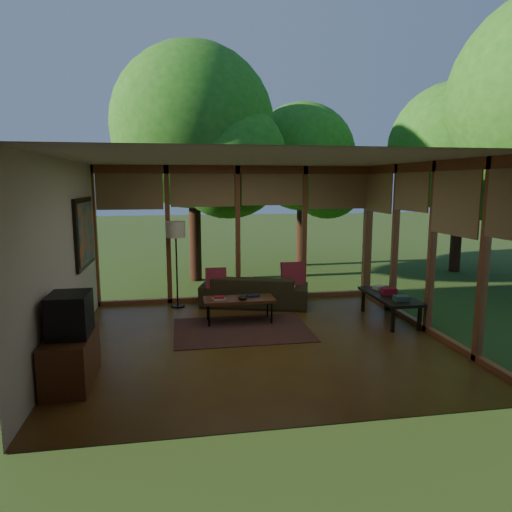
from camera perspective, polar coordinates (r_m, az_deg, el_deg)
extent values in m
plane|color=brown|center=(7.04, 0.46, -10.54)|extent=(5.50, 5.50, 0.00)
plane|color=silver|center=(6.63, 0.50, 12.00)|extent=(5.50, 5.50, 0.00)
cube|color=silver|center=(6.79, -23.03, -0.23)|extent=(0.04, 5.00, 2.70)
cube|color=silver|center=(4.31, 6.37, -4.63)|extent=(5.50, 0.04, 2.70)
cube|color=brown|center=(9.15, -2.28, 2.76)|extent=(5.50, 0.12, 2.70)
cube|color=brown|center=(7.67, 21.14, 0.90)|extent=(0.12, 5.00, 2.70)
plane|color=#34541F|center=(17.34, 22.37, 0.59)|extent=(40.00, 40.00, 0.00)
cylinder|color=#311A11|center=(11.14, -7.75, 9.01)|extent=(0.28, 0.28, 4.71)
sphere|color=#1C5E15|center=(11.21, -7.90, 15.70)|extent=(3.82, 3.82, 3.82)
cylinder|color=#311A11|center=(13.23, 5.69, 7.45)|extent=(0.28, 0.28, 3.96)
sphere|color=#1C5E15|center=(13.24, 5.77, 12.21)|extent=(3.01, 3.01, 3.01)
cylinder|color=#311A11|center=(13.17, 23.23, 7.18)|extent=(0.28, 0.28, 4.16)
sphere|color=#1C5E15|center=(13.19, 23.56, 12.20)|extent=(3.39, 3.39, 3.39)
cube|color=brown|center=(7.52, -1.77, -9.18)|extent=(2.18, 1.55, 0.01)
imported|color=#35301A|center=(8.88, -0.19, -4.31)|extent=(2.20, 1.36, 0.60)
cube|color=maroon|center=(8.68, -5.03, -2.81)|extent=(0.39, 0.21, 0.41)
cube|color=maroon|center=(8.92, 4.62, -2.27)|extent=(0.45, 0.24, 0.47)
cube|color=#B4ABA3|center=(7.71, -4.67, -5.37)|extent=(0.24, 0.20, 0.03)
cube|color=maroon|center=(7.70, -4.67, -5.16)|extent=(0.18, 0.14, 0.03)
cube|color=#161B32|center=(7.91, -0.40, -4.98)|extent=(0.22, 0.19, 0.03)
ellipsoid|color=black|center=(7.70, -1.66, -5.20)|extent=(0.16, 0.16, 0.07)
cube|color=#5A2D18|center=(5.96, -22.13, -11.90)|extent=(0.50, 1.00, 0.60)
cube|color=black|center=(5.78, -22.27, -6.80)|extent=(0.45, 0.55, 0.50)
cube|color=#33594B|center=(7.87, 17.70, -5.06)|extent=(0.24, 0.19, 0.08)
cube|color=maroon|center=(8.25, 16.27, -4.24)|extent=(0.26, 0.20, 0.11)
cube|color=#B4ABA3|center=(8.61, 15.11, -3.83)|extent=(0.24, 0.21, 0.05)
cylinder|color=black|center=(8.98, -9.75, -6.17)|extent=(0.26, 0.26, 0.03)
cylinder|color=black|center=(8.81, -9.89, -1.30)|extent=(0.03, 0.03, 1.52)
cylinder|color=beige|center=(8.71, -10.01, 3.29)|extent=(0.36, 0.36, 0.30)
cube|color=#5A2D18|center=(7.80, -2.12, -5.47)|extent=(1.20, 0.50, 0.05)
cylinder|color=black|center=(7.64, -5.91, -7.50)|extent=(0.03, 0.03, 0.38)
cylinder|color=black|center=(7.77, 1.97, -7.15)|extent=(0.03, 0.03, 0.38)
cylinder|color=black|center=(7.98, -6.08, -6.76)|extent=(0.03, 0.03, 0.38)
cylinder|color=black|center=(8.11, 1.45, -6.45)|extent=(0.03, 0.03, 0.38)
cube|color=black|center=(8.23, 16.40, -4.86)|extent=(0.60, 1.40, 0.05)
cube|color=black|center=(7.67, 16.74, -7.68)|extent=(0.05, 0.05, 0.40)
cube|color=black|center=(7.88, 19.76, -7.38)|extent=(0.05, 0.05, 0.40)
cube|color=black|center=(8.72, 13.24, -5.50)|extent=(0.05, 0.05, 0.40)
cube|color=black|center=(8.90, 15.98, -5.31)|extent=(0.05, 0.05, 0.40)
cube|color=black|center=(8.11, -20.68, 2.77)|extent=(0.05, 1.35, 1.15)
cube|color=#1C6680|center=(8.11, -20.47, 2.77)|extent=(0.02, 1.20, 1.00)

